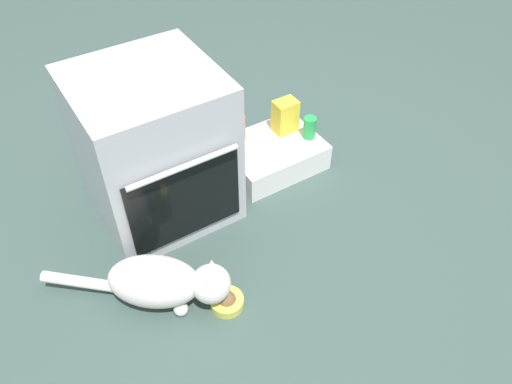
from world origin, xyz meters
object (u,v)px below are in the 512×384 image
(food_bowl, at_px, (227,301))
(oven, at_px, (154,148))
(cat, at_px, (163,282))
(snack_bag, at_px, (285,116))
(pantry_cabinet, at_px, (273,154))
(sauce_jar, at_px, (238,128))
(soda_can, at_px, (310,128))

(food_bowl, bearing_deg, oven, 87.83)
(cat, height_order, snack_bag, snack_bag)
(pantry_cabinet, distance_m, snack_bag, 0.21)
(oven, xyz_separation_m, food_bowl, (-0.03, -0.67, -0.34))
(pantry_cabinet, xyz_separation_m, cat, (-0.84, -0.47, 0.05))
(sauce_jar, xyz_separation_m, snack_bag, (0.25, -0.07, 0.02))
(cat, distance_m, soda_can, 1.12)
(snack_bag, bearing_deg, soda_can, -57.11)
(oven, bearing_deg, snack_bag, 1.99)
(pantry_cabinet, bearing_deg, sauce_jar, 135.17)
(sauce_jar, bearing_deg, snack_bag, -15.46)
(oven, height_order, snack_bag, oven)
(sauce_jar, height_order, soda_can, sauce_jar)
(pantry_cabinet, distance_m, food_bowl, 0.90)
(pantry_cabinet, distance_m, soda_can, 0.24)
(oven, relative_size, cat, 1.10)
(cat, relative_size, soda_can, 5.46)
(oven, relative_size, pantry_cabinet, 1.48)
(soda_can, bearing_deg, pantry_cabinet, 164.44)
(food_bowl, distance_m, cat, 0.27)
(sauce_jar, bearing_deg, soda_can, -29.75)
(cat, height_order, soda_can, soda_can)
(oven, bearing_deg, food_bowl, -92.17)
(food_bowl, xyz_separation_m, sauce_jar, (0.51, 0.76, 0.19))
(snack_bag, xyz_separation_m, soda_can, (0.07, -0.12, -0.03))
(soda_can, bearing_deg, cat, -157.82)
(cat, relative_size, snack_bag, 3.64)
(oven, relative_size, food_bowl, 5.20)
(cat, bearing_deg, pantry_cabinet, 67.80)
(food_bowl, distance_m, soda_can, 1.03)
(food_bowl, relative_size, sauce_jar, 1.00)
(food_bowl, bearing_deg, soda_can, 34.84)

